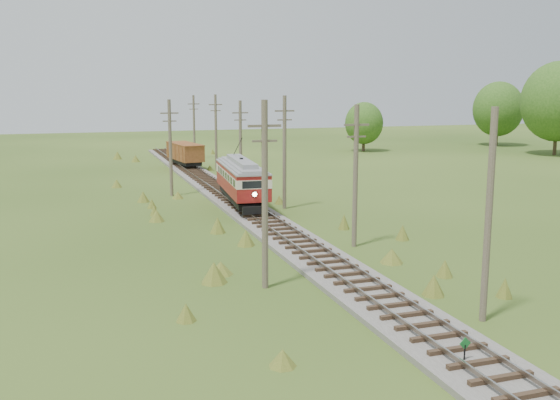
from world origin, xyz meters
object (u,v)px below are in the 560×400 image
object	(u,v)px
gondola	(185,153)
streetcar	(241,178)
switch_marker	(465,349)
gravel_pile	(230,174)

from	to	relation	value
gondola	streetcar	bearing A→B (deg)	-98.08
switch_marker	gravel_pile	distance (m)	47.94
switch_marker	gravel_pile	size ratio (longest dim) A/B	0.34
gravel_pile	switch_marker	bearing A→B (deg)	-94.08
switch_marker	gondola	xyz separation A→B (m)	(0.20, 57.58, 1.29)
gondola	gravel_pile	world-z (taller)	gondola
streetcar	switch_marker	bearing A→B (deg)	-85.32
gondola	gravel_pile	distance (m)	10.37
streetcar	gravel_pile	world-z (taller)	streetcar
streetcar	gravel_pile	xyz separation A→B (m)	(3.21, 16.99, -1.95)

